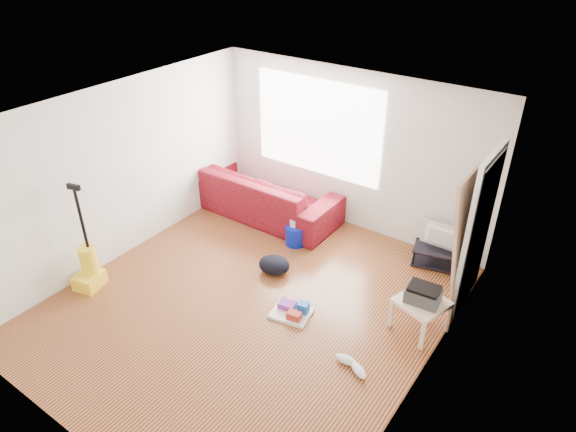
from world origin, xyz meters
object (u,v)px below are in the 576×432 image
Objects in this scene: cleaning_tray at (293,311)px; backpack at (274,272)px; side_table at (421,305)px; bucket at (295,244)px; vacuum at (89,268)px; sofa at (265,213)px; tv_stand at (438,256)px.

cleaning_tray reaches higher than backpack.
side_table reaches higher than cleaning_tray.
bucket is 0.69× the size of backpack.
vacuum is at bearing -157.21° from cleaning_tray.
vacuum is (-0.74, -2.88, 0.28)m from sofa.
tv_stand is at bearing -174.70° from sofa.
side_table is 2.16× the size of bucket.
cleaning_tray is 1.21× the size of backpack.
tv_stand is at bearing 102.08° from side_table.
tv_stand is 0.51× the size of vacuum.
bucket is (-2.26, 0.67, -0.36)m from side_table.
sofa is at bearing 116.65° from backpack.
vacuum is at bearing -124.90° from bucket.
side_table is at bearing -13.06° from backpack.
sofa is 2.92m from tv_stand.
cleaning_tray is at bearing 8.07° from vacuum.
cleaning_tray is at bearing -154.22° from side_table.
sofa is 4.73× the size of cleaning_tray.
tv_stand is at bearing 20.41° from bucket.
backpack is (-1.80, -1.49, -0.14)m from tv_stand.
cleaning_tray reaches higher than bucket.
side_table is at bearing -16.53° from bucket.
bucket is at bearing 154.05° from sofa.
sofa is 2.99m from vacuum.
vacuum is at bearing -153.58° from backpack.
sofa is at bearing 160.57° from side_table.
vacuum is (-1.85, -1.66, 0.28)m from backpack.
bucket is 0.78m from backpack.
backpack is at bearing 132.14° from sofa.
sofa is 5.75× the size of backpack.
cleaning_tray is (1.82, -1.80, 0.05)m from sofa.
tv_stand is at bearing 24.08° from backpack.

